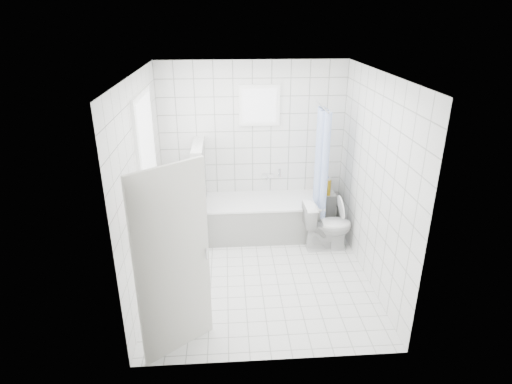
{
  "coord_description": "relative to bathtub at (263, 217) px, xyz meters",
  "views": [
    {
      "loc": [
        -0.39,
        -4.77,
        3.23
      ],
      "look_at": [
        -0.03,
        0.35,
        1.05
      ],
      "focal_mm": 30.0,
      "sensor_mm": 36.0,
      "label": 1
    }
  ],
  "objects": [
    {
      "name": "window_left",
      "position": [
        -1.49,
        -0.82,
        1.31
      ],
      "size": [
        0.01,
        0.9,
        1.4
      ],
      "primitive_type": "cube",
      "color": "white",
      "rests_on": "wall_left"
    },
    {
      "name": "bathtub",
      "position": [
        0.0,
        0.0,
        0.0
      ],
      "size": [
        1.75,
        0.77,
        0.58
      ],
      "color": "white",
      "rests_on": "ground"
    },
    {
      "name": "wall_front",
      "position": [
        -0.14,
        -2.62,
        1.01
      ],
      "size": [
        2.8,
        0.02,
        2.6
      ],
      "primitive_type": "cube",
      "color": "white",
      "rests_on": "ground"
    },
    {
      "name": "ledge_bottles",
      "position": [
        0.99,
        0.23,
        0.38
      ],
      "size": [
        0.21,
        0.18,
        0.27
      ],
      "color": "green",
      "rests_on": "tiled_ledge"
    },
    {
      "name": "curtain_rod",
      "position": [
        0.81,
        -0.02,
        1.71
      ],
      "size": [
        0.02,
        0.8,
        0.02
      ],
      "primitive_type": "cylinder",
      "rotation": [
        1.57,
        0.0,
        0.0
      ],
      "color": "silver",
      "rests_on": "wall_back"
    },
    {
      "name": "sill_bottles",
      "position": [
        -1.44,
        -0.84,
        0.74
      ],
      "size": [
        0.17,
        0.77,
        0.31
      ],
      "color": "pink",
      "rests_on": "window_sill"
    },
    {
      "name": "door",
      "position": [
        -1.07,
        -2.36,
        0.71
      ],
      "size": [
        0.66,
        0.52,
        2.0
      ],
      "primitive_type": "cube",
      "rotation": [
        0.0,
        0.0,
        -0.92
      ],
      "color": "silver",
      "rests_on": "ground"
    },
    {
      "name": "partition_wall",
      "position": [
        -0.94,
        -0.05,
        0.46
      ],
      "size": [
        0.15,
        0.85,
        1.5
      ],
      "primitive_type": "cube",
      "color": "white",
      "rests_on": "ground"
    },
    {
      "name": "ground",
      "position": [
        -0.14,
        -1.12,
        -0.29
      ],
      "size": [
        3.0,
        3.0,
        0.0
      ],
      "primitive_type": "plane",
      "color": "white",
      "rests_on": "ground"
    },
    {
      "name": "wall_left",
      "position": [
        -1.54,
        -1.12,
        1.01
      ],
      "size": [
        0.02,
        3.0,
        2.6
      ],
      "primitive_type": "cube",
      "color": "white",
      "rests_on": "ground"
    },
    {
      "name": "shower_curtain",
      "position": [
        0.81,
        -0.16,
        0.81
      ],
      "size": [
        0.14,
        0.48,
        1.78
      ],
      "primitive_type": null,
      "color": "#4367C6",
      "rests_on": "curtain_rod"
    },
    {
      "name": "tub_faucet",
      "position": [
        0.1,
        0.33,
        0.56
      ],
      "size": [
        0.18,
        0.06,
        0.06
      ],
      "primitive_type": "cube",
      "color": "silver",
      "rests_on": "wall_back"
    },
    {
      "name": "wall_back",
      "position": [
        -0.14,
        0.38,
        1.01
      ],
      "size": [
        2.8,
        0.02,
        2.6
      ],
      "primitive_type": "cube",
      "color": "white",
      "rests_on": "ground"
    },
    {
      "name": "wall_right",
      "position": [
        1.26,
        -1.12,
        1.01
      ],
      "size": [
        0.02,
        3.0,
        2.6
      ],
      "primitive_type": "cube",
      "color": "white",
      "rests_on": "ground"
    },
    {
      "name": "toilet",
      "position": [
        0.89,
        -0.47,
        0.07
      ],
      "size": [
        0.72,
        0.43,
        0.72
      ],
      "primitive_type": "imported",
      "rotation": [
        0.0,
        0.0,
        1.61
      ],
      "color": "white",
      "rests_on": "ground"
    },
    {
      "name": "window_sill",
      "position": [
        -1.45,
        -0.82,
        0.57
      ],
      "size": [
        0.18,
        1.02,
        0.08
      ],
      "primitive_type": "cube",
      "color": "white",
      "rests_on": "wall_left"
    },
    {
      "name": "window_back",
      "position": [
        -0.04,
        0.33,
        1.66
      ],
      "size": [
        0.5,
        0.01,
        0.5
      ],
      "primitive_type": "cube",
      "color": "white",
      "rests_on": "wall_back"
    },
    {
      "name": "tiled_ledge",
      "position": [
        0.97,
        0.25,
        -0.02
      ],
      "size": [
        0.4,
        0.24,
        0.55
      ],
      "primitive_type": "cube",
      "color": "white",
      "rests_on": "ground"
    },
    {
      "name": "ceiling",
      "position": [
        -0.14,
        -1.12,
        2.31
      ],
      "size": [
        3.0,
        3.0,
        0.0
      ],
      "primitive_type": "plane",
      "rotation": [
        3.14,
        0.0,
        0.0
      ],
      "color": "white",
      "rests_on": "ground"
    }
  ]
}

